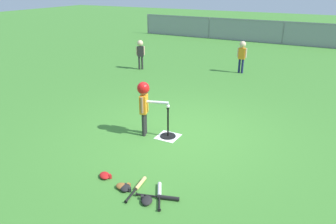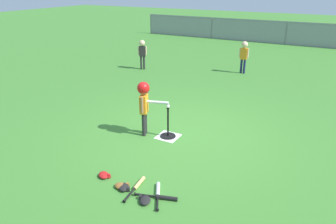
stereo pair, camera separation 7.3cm
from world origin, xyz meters
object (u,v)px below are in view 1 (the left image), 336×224
object	(u,v)px
fielder_near_left	(242,53)
glove_near_bats	(125,188)
spare_bat_black	(164,197)
glove_tossed_aside	(147,200)
spare_bat_silver	(159,192)
batting_tee	(168,132)
batter_child	(144,98)
glove_outfield_drop	(123,186)
glove_by_plate	(105,175)
baseball_on_tee	(168,106)
fielder_deep_center	(140,51)
spare_bat_wood	(139,186)

from	to	relation	value
fielder_near_left	glove_near_bats	distance (m)	7.53
spare_bat_black	glove_tossed_aside	size ratio (longest dim) A/B	2.41
spare_bat_silver	spare_bat_black	distance (m)	0.14
batting_tee	batter_child	distance (m)	0.87
batter_child	spare_bat_silver	distance (m)	2.19
batting_tee	glove_outfield_drop	size ratio (longest dim) A/B	2.87
batter_child	glove_by_plate	size ratio (longest dim) A/B	4.21
baseball_on_tee	glove_outfield_drop	world-z (taller)	baseball_on_tee
fielder_near_left	glove_outfield_drop	size ratio (longest dim) A/B	4.99
batting_tee	fielder_deep_center	size ratio (longest dim) A/B	0.60
baseball_on_tee	fielder_deep_center	world-z (taller)	fielder_deep_center
batting_tee	batter_child	world-z (taller)	batter_child
batter_child	spare_bat_silver	xyz separation A→B (m)	(1.26, -1.62, -0.79)
fielder_deep_center	glove_near_bats	bearing A→B (deg)	-59.45
fielder_near_left	glove_by_plate	bearing A→B (deg)	-91.04
glove_near_bats	baseball_on_tee	bearing A→B (deg)	97.96
baseball_on_tee	spare_bat_wood	bearing A→B (deg)	-76.67
glove_outfield_drop	baseball_on_tee	bearing A→B (deg)	96.48
batting_tee	spare_bat_wood	size ratio (longest dim) A/B	0.97
batting_tee	baseball_on_tee	distance (m)	0.58
fielder_deep_center	glove_tossed_aside	xyz separation A→B (m)	(4.16, -6.39, -0.65)
fielder_near_left	spare_bat_wood	size ratio (longest dim) A/B	1.69
baseball_on_tee	glove_tossed_aside	bearing A→B (deg)	-70.39
glove_tossed_aside	glove_near_bats	bearing A→B (deg)	166.26
fielder_deep_center	glove_by_plate	world-z (taller)	fielder_deep_center
glove_near_bats	spare_bat_black	bearing A→B (deg)	6.41
batting_tee	spare_bat_black	xyz separation A→B (m)	(0.90, -1.84, -0.07)
fielder_near_left	fielder_deep_center	xyz separation A→B (m)	(-3.36, -1.21, -0.03)
fielder_deep_center	spare_bat_silver	distance (m)	7.47
baseball_on_tee	glove_outfield_drop	size ratio (longest dim) A/B	0.33
glove_by_plate	fielder_near_left	bearing A→B (deg)	88.96
spare_bat_black	glove_near_bats	world-z (taller)	glove_near_bats
spare_bat_wood	glove_outfield_drop	world-z (taller)	glove_outfield_drop
batter_child	spare_bat_black	xyz separation A→B (m)	(1.37, -1.70, -0.79)
spare_bat_silver	glove_near_bats	size ratio (longest dim) A/B	2.15
glove_by_plate	glove_near_bats	bearing A→B (deg)	-13.36
glove_outfield_drop	fielder_deep_center	bearing A→B (deg)	120.23
fielder_deep_center	spare_bat_wood	world-z (taller)	fielder_deep_center
spare_bat_wood	spare_bat_black	xyz separation A→B (m)	(0.48, -0.07, 0.00)
baseball_on_tee	spare_bat_silver	world-z (taller)	baseball_on_tee
fielder_near_left	spare_bat_wood	xyz separation A→B (m)	(0.50, -7.35, -0.68)
baseball_on_tee	glove_by_plate	world-z (taller)	baseball_on_tee
batting_tee	glove_near_bats	xyz separation A→B (m)	(0.27, -1.91, -0.06)
baseball_on_tee	spare_bat_silver	size ratio (longest dim) A/B	0.13
spare_bat_silver	glove_near_bats	world-z (taller)	glove_near_bats
glove_outfield_drop	batting_tee	bearing A→B (deg)	96.48
glove_outfield_drop	fielder_near_left	bearing A→B (deg)	92.29
spare_bat_wood	spare_bat_black	world-z (taller)	same
spare_bat_black	batting_tee	bearing A→B (deg)	116.20
spare_bat_wood	glove_tossed_aside	world-z (taller)	glove_tossed_aside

